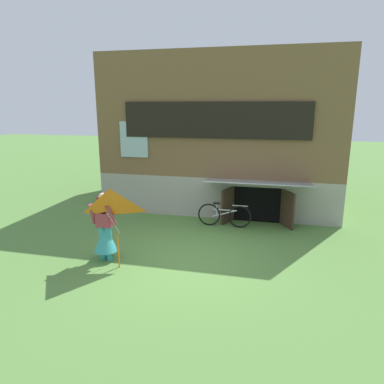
# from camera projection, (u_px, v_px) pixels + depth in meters

# --- Properties ---
(ground_plane) EXTENTS (60.00, 60.00, 0.00)m
(ground_plane) POSITION_uv_depth(u_px,v_px,m) (190.00, 257.00, 8.14)
(ground_plane) COLOR #56843D
(log_house) EXTENTS (7.53, 6.35, 5.00)m
(log_house) POSITION_uv_depth(u_px,v_px,m) (227.00, 131.00, 12.84)
(log_house) COLOR #9E998E
(log_house) RESTS_ON ground_plane
(person) EXTENTS (0.61, 0.52, 1.57)m
(person) POSITION_uv_depth(u_px,v_px,m) (105.00, 232.00, 7.87)
(person) COLOR teal
(person) RESTS_ON ground_plane
(kite) EXTENTS (1.14, 1.01, 1.72)m
(kite) POSITION_uv_depth(u_px,v_px,m) (111.00, 211.00, 7.11)
(kite) COLOR orange
(kite) RESTS_ON ground_plane
(bicycle_silver) EXTENTS (1.55, 0.08, 0.71)m
(bicycle_silver) POSITION_uv_depth(u_px,v_px,m) (224.00, 215.00, 10.13)
(bicycle_silver) COLOR black
(bicycle_silver) RESTS_ON ground_plane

